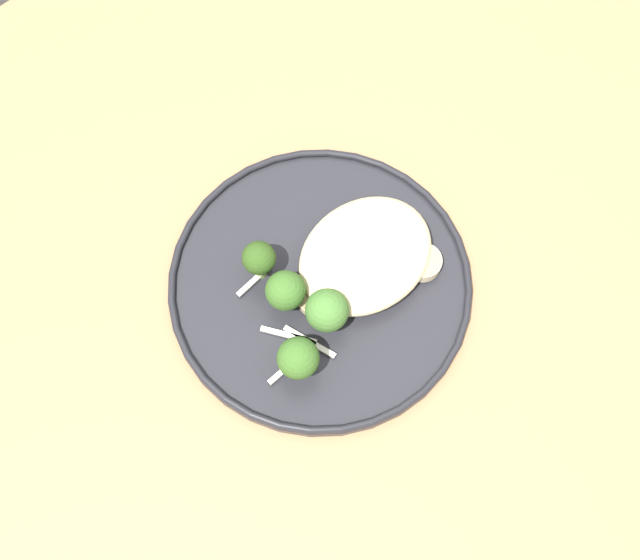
{
  "coord_description": "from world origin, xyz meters",
  "views": [
    {
      "loc": [
        0.25,
        0.21,
        1.5
      ],
      "look_at": [
        0.05,
        -0.01,
        0.76
      ],
      "focal_mm": 47.26,
      "sensor_mm": 36.0,
      "label": 1
    }
  ],
  "objects_px": {
    "seared_scallop_front_small": "(423,262)",
    "broccoli_floret_small_sprig": "(285,291)",
    "dinner_plate": "(320,284)",
    "broccoli_floret_front_edge": "(259,259)",
    "broccoli_floret_near_rim": "(327,311)",
    "seared_scallop_on_noodles": "(387,269)",
    "seared_scallop_half_hidden": "(364,283)",
    "seared_scallop_left_edge": "(373,242)",
    "seared_scallop_right_edge": "(312,297)",
    "broccoli_floret_center_pile": "(298,359)",
    "seared_scallop_tilted_round": "(395,220)"
  },
  "relations": [
    {
      "from": "broccoli_floret_front_edge",
      "to": "dinner_plate",
      "type": "bearing_deg",
      "value": 128.18
    },
    {
      "from": "seared_scallop_on_noodles",
      "to": "broccoli_floret_small_sprig",
      "type": "height_order",
      "value": "broccoli_floret_small_sprig"
    },
    {
      "from": "seared_scallop_on_noodles",
      "to": "seared_scallop_half_hidden",
      "type": "bearing_deg",
      "value": -6.78
    },
    {
      "from": "broccoli_floret_center_pile",
      "to": "broccoli_floret_small_sprig",
      "type": "xyz_separation_m",
      "value": [
        -0.03,
        -0.06,
        -0.0
      ]
    },
    {
      "from": "broccoli_floret_small_sprig",
      "to": "broccoli_floret_center_pile",
      "type": "bearing_deg",
      "value": 59.17
    },
    {
      "from": "seared_scallop_half_hidden",
      "to": "seared_scallop_tilted_round",
      "type": "xyz_separation_m",
      "value": [
        -0.07,
        -0.03,
        -0.0
      ]
    },
    {
      "from": "seared_scallop_front_small",
      "to": "broccoli_floret_small_sprig",
      "type": "distance_m",
      "value": 0.14
    },
    {
      "from": "dinner_plate",
      "to": "seared_scallop_right_edge",
      "type": "relative_size",
      "value": 9.46
    },
    {
      "from": "seared_scallop_front_small",
      "to": "seared_scallop_tilted_round",
      "type": "bearing_deg",
      "value": -102.7
    },
    {
      "from": "seared_scallop_tilted_round",
      "to": "dinner_plate",
      "type": "bearing_deg",
      "value": -1.19
    },
    {
      "from": "seared_scallop_left_edge",
      "to": "broccoli_floret_small_sprig",
      "type": "height_order",
      "value": "broccoli_floret_small_sprig"
    },
    {
      "from": "seared_scallop_front_small",
      "to": "broccoli_floret_near_rim",
      "type": "distance_m",
      "value": 0.11
    },
    {
      "from": "dinner_plate",
      "to": "seared_scallop_tilted_round",
      "type": "relative_size",
      "value": 8.69
    },
    {
      "from": "seared_scallop_on_noodles",
      "to": "broccoli_floret_center_pile",
      "type": "bearing_deg",
      "value": 7.81
    },
    {
      "from": "broccoli_floret_near_rim",
      "to": "broccoli_floret_front_edge",
      "type": "xyz_separation_m",
      "value": [
        0.01,
        -0.08,
        0.0
      ]
    },
    {
      "from": "seared_scallop_half_hidden",
      "to": "seared_scallop_front_small",
      "type": "bearing_deg",
      "value": 159.19
    },
    {
      "from": "seared_scallop_half_hidden",
      "to": "broccoli_floret_near_rim",
      "type": "xyz_separation_m",
      "value": [
        0.05,
        0.0,
        0.02
      ]
    },
    {
      "from": "dinner_plate",
      "to": "broccoli_floret_small_sprig",
      "type": "height_order",
      "value": "broccoli_floret_small_sprig"
    },
    {
      "from": "seared_scallop_right_edge",
      "to": "broccoli_floret_near_rim",
      "type": "bearing_deg",
      "value": 81.76
    },
    {
      "from": "seared_scallop_front_small",
      "to": "seared_scallop_tilted_round",
      "type": "height_order",
      "value": "seared_scallop_front_small"
    },
    {
      "from": "seared_scallop_half_hidden",
      "to": "seared_scallop_left_edge",
      "type": "distance_m",
      "value": 0.04
    },
    {
      "from": "seared_scallop_front_small",
      "to": "seared_scallop_tilted_round",
      "type": "xyz_separation_m",
      "value": [
        -0.01,
        -0.05,
        -0.0
      ]
    },
    {
      "from": "seared_scallop_on_noodles",
      "to": "seared_scallop_front_small",
      "type": "height_order",
      "value": "seared_scallop_front_small"
    },
    {
      "from": "seared_scallop_tilted_round",
      "to": "broccoli_floret_center_pile",
      "type": "xyz_separation_m",
      "value": [
        0.17,
        0.05,
        0.03
      ]
    },
    {
      "from": "seared_scallop_tilted_round",
      "to": "seared_scallop_half_hidden",
      "type": "bearing_deg",
      "value": 22.82
    },
    {
      "from": "seared_scallop_front_small",
      "to": "broccoli_floret_small_sprig",
      "type": "xyz_separation_m",
      "value": [
        0.12,
        -0.06,
        0.02
      ]
    },
    {
      "from": "seared_scallop_right_edge",
      "to": "broccoli_floret_center_pile",
      "type": "distance_m",
      "value": 0.07
    },
    {
      "from": "seared_scallop_on_noodles",
      "to": "seared_scallop_tilted_round",
      "type": "bearing_deg",
      "value": -142.29
    },
    {
      "from": "broccoli_floret_small_sprig",
      "to": "seared_scallop_left_edge",
      "type": "bearing_deg",
      "value": 173.53
    },
    {
      "from": "broccoli_floret_center_pile",
      "to": "broccoli_floret_small_sprig",
      "type": "distance_m",
      "value": 0.07
    },
    {
      "from": "seared_scallop_tilted_round",
      "to": "broccoli_floret_center_pile",
      "type": "distance_m",
      "value": 0.18
    },
    {
      "from": "seared_scallop_right_edge",
      "to": "broccoli_floret_front_edge",
      "type": "bearing_deg",
      "value": -71.21
    },
    {
      "from": "seared_scallop_half_hidden",
      "to": "seared_scallop_right_edge",
      "type": "height_order",
      "value": "seared_scallop_half_hidden"
    },
    {
      "from": "seared_scallop_left_edge",
      "to": "seared_scallop_right_edge",
      "type": "bearing_deg",
      "value": 1.75
    },
    {
      "from": "dinner_plate",
      "to": "seared_scallop_front_small",
      "type": "xyz_separation_m",
      "value": [
        -0.08,
        0.05,
        0.01
      ]
    },
    {
      "from": "seared_scallop_left_edge",
      "to": "broccoli_floret_center_pile",
      "type": "bearing_deg",
      "value": 18.69
    },
    {
      "from": "broccoli_floret_center_pile",
      "to": "broccoli_floret_small_sprig",
      "type": "height_order",
      "value": "broccoli_floret_center_pile"
    },
    {
      "from": "dinner_plate",
      "to": "broccoli_floret_front_edge",
      "type": "bearing_deg",
      "value": -51.82
    },
    {
      "from": "broccoli_floret_near_rim",
      "to": "seared_scallop_front_small",
      "type": "bearing_deg",
      "value": 170.06
    },
    {
      "from": "dinner_plate",
      "to": "seared_scallop_left_edge",
      "type": "height_order",
      "value": "seared_scallop_left_edge"
    },
    {
      "from": "seared_scallop_right_edge",
      "to": "broccoli_floret_front_edge",
      "type": "xyz_separation_m",
      "value": [
        0.02,
        -0.05,
        0.03
      ]
    },
    {
      "from": "seared_scallop_tilted_round",
      "to": "broccoli_floret_front_edge",
      "type": "relative_size",
      "value": 0.6
    },
    {
      "from": "broccoli_floret_near_rim",
      "to": "broccoli_floret_front_edge",
      "type": "relative_size",
      "value": 0.98
    },
    {
      "from": "seared_scallop_on_noodles",
      "to": "seared_scallop_left_edge",
      "type": "xyz_separation_m",
      "value": [
        -0.01,
        -0.03,
        0.0
      ]
    },
    {
      "from": "seared_scallop_right_edge",
      "to": "broccoli_floret_center_pile",
      "type": "relative_size",
      "value": 0.53
    },
    {
      "from": "seared_scallop_on_noodles",
      "to": "broccoli_floret_near_rim",
      "type": "bearing_deg",
      "value": -0.22
    },
    {
      "from": "seared_scallop_front_small",
      "to": "broccoli_floret_center_pile",
      "type": "height_order",
      "value": "broccoli_floret_center_pile"
    },
    {
      "from": "seared_scallop_left_edge",
      "to": "broccoli_floret_near_rim",
      "type": "bearing_deg",
      "value": 18.24
    },
    {
      "from": "dinner_plate",
      "to": "seared_scallop_right_edge",
      "type": "distance_m",
      "value": 0.02
    },
    {
      "from": "seared_scallop_on_noodles",
      "to": "seared_scallop_tilted_round",
      "type": "height_order",
      "value": "seared_scallop_tilted_round"
    }
  ]
}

